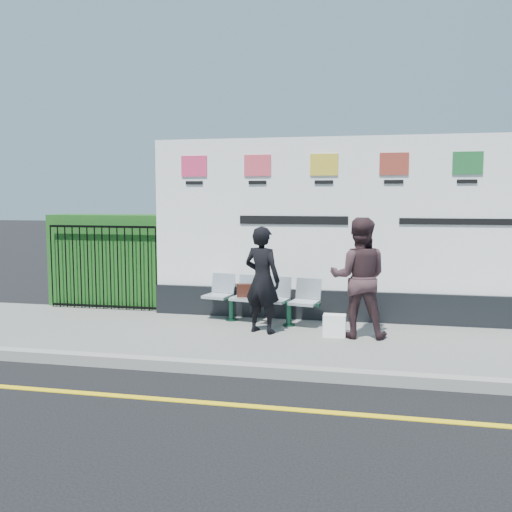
{
  "coord_description": "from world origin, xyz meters",
  "views": [
    {
      "loc": [
        0.28,
        -5.55,
        2.17
      ],
      "look_at": [
        -1.55,
        2.94,
        1.25
      ],
      "focal_mm": 40.0,
      "sensor_mm": 36.0,
      "label": 1
    }
  ],
  "objects_px": {
    "woman_right": "(359,278)",
    "billboard": "(392,243)",
    "woman_left": "(262,280)",
    "bench": "(260,310)"
  },
  "relations": [
    {
      "from": "bench",
      "to": "woman_left",
      "type": "height_order",
      "value": "woman_left"
    },
    {
      "from": "billboard",
      "to": "bench",
      "type": "distance_m",
      "value": 2.4
    },
    {
      "from": "bench",
      "to": "woman_left",
      "type": "distance_m",
      "value": 0.88
    },
    {
      "from": "billboard",
      "to": "woman_right",
      "type": "relative_size",
      "value": 4.59
    },
    {
      "from": "woman_right",
      "to": "billboard",
      "type": "bearing_deg",
      "value": -115.48
    },
    {
      "from": "billboard",
      "to": "bench",
      "type": "bearing_deg",
      "value": -165.65
    },
    {
      "from": "woman_left",
      "to": "bench",
      "type": "bearing_deg",
      "value": -54.86
    },
    {
      "from": "woman_right",
      "to": "woman_left",
      "type": "bearing_deg",
      "value": -0.47
    },
    {
      "from": "billboard",
      "to": "woman_right",
      "type": "xyz_separation_m",
      "value": [
        -0.48,
        -1.11,
        -0.43
      ]
    },
    {
      "from": "woman_left",
      "to": "woman_right",
      "type": "relative_size",
      "value": 0.92
    }
  ]
}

